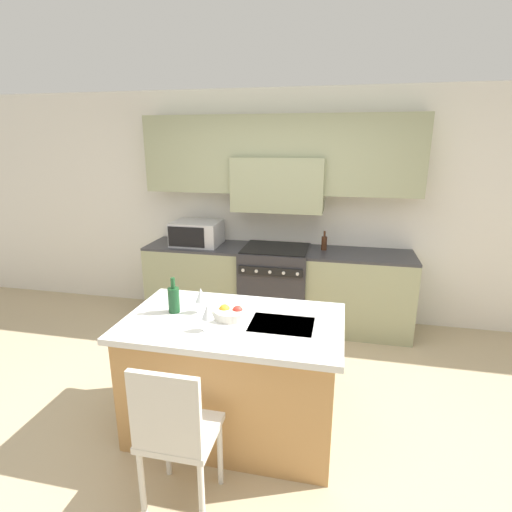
# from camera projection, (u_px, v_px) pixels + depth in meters

# --- Properties ---
(ground_plane) EXTENTS (10.00, 10.00, 0.00)m
(ground_plane) POSITION_uv_depth(u_px,v_px,m) (235.00, 423.00, 3.13)
(ground_plane) COLOR tan
(back_cabinetry) EXTENTS (10.00, 0.46, 2.70)m
(back_cabinetry) POSITION_uv_depth(u_px,v_px,m) (280.00, 189.00, 4.66)
(back_cabinetry) COLOR silver
(back_cabinetry) RESTS_ON ground_plane
(back_counter) EXTENTS (3.09, 0.62, 0.92)m
(back_counter) POSITION_uv_depth(u_px,v_px,m) (275.00, 286.00, 4.74)
(back_counter) COLOR gray
(back_counter) RESTS_ON ground_plane
(range_stove) EXTENTS (0.76, 0.70, 0.94)m
(range_stove) POSITION_uv_depth(u_px,v_px,m) (275.00, 286.00, 4.71)
(range_stove) COLOR #2D2D33
(range_stove) RESTS_ON ground_plane
(microwave) EXTENTS (0.56, 0.45, 0.28)m
(microwave) POSITION_uv_depth(u_px,v_px,m) (197.00, 233.00, 4.76)
(microwave) COLOR #B7B7BC
(microwave) RESTS_ON back_counter
(kitchen_island) EXTENTS (1.56, 0.94, 0.90)m
(kitchen_island) POSITION_uv_depth(u_px,v_px,m) (234.00, 374.00, 2.97)
(kitchen_island) COLOR #B7844C
(kitchen_island) RESTS_ON ground_plane
(island_chair) EXTENTS (0.42, 0.40, 0.99)m
(island_chair) POSITION_uv_depth(u_px,v_px,m) (175.00, 431.00, 2.23)
(island_chair) COLOR beige
(island_chair) RESTS_ON ground_plane
(wine_bottle) EXTENTS (0.08, 0.08, 0.27)m
(wine_bottle) POSITION_uv_depth(u_px,v_px,m) (174.00, 299.00, 2.95)
(wine_bottle) COLOR #194723
(wine_bottle) RESTS_ON kitchen_island
(wine_glass_near) EXTENTS (0.08, 0.08, 0.19)m
(wine_glass_near) POSITION_uv_depth(u_px,v_px,m) (208.00, 312.00, 2.65)
(wine_glass_near) COLOR white
(wine_glass_near) RESTS_ON kitchen_island
(wine_glass_far) EXTENTS (0.08, 0.08, 0.19)m
(wine_glass_far) POSITION_uv_depth(u_px,v_px,m) (201.00, 296.00, 2.93)
(wine_glass_far) COLOR white
(wine_glass_far) RESTS_ON kitchen_island
(fruit_bowl) EXTENTS (0.26, 0.26, 0.09)m
(fruit_bowl) POSITION_uv_depth(u_px,v_px,m) (231.00, 312.00, 2.88)
(fruit_bowl) COLOR silver
(fruit_bowl) RESTS_ON kitchen_island
(oil_bottle_on_counter) EXTENTS (0.06, 0.06, 0.22)m
(oil_bottle_on_counter) POSITION_uv_depth(u_px,v_px,m) (324.00, 243.00, 4.54)
(oil_bottle_on_counter) COLOR #422314
(oil_bottle_on_counter) RESTS_ON back_counter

